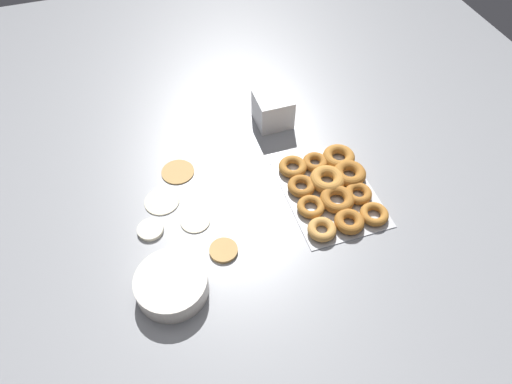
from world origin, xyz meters
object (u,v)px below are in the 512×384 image
object	(u,v)px
donut_tray	(332,188)
batter_bowl	(172,285)
pancake_4	(162,201)
pancake_2	(224,250)
container_stack	(273,109)
pancake_3	(195,220)
pancake_0	(150,230)
pancake_1	(178,171)

from	to	relation	value
donut_tray	batter_bowl	xyz separation A→B (m)	(-0.19, 0.57, 0.01)
pancake_4	batter_bowl	bearing A→B (deg)	174.95
pancake_2	pancake_4	bearing A→B (deg)	29.92
container_stack	pancake_3	bearing A→B (deg)	133.43
donut_tray	container_stack	bearing A→B (deg)	10.57
pancake_4	container_stack	xyz separation A→B (m)	(0.25, -0.47, 0.05)
pancake_0	pancake_3	xyz separation A→B (m)	(-0.01, -0.14, -0.00)
pancake_3	container_stack	bearing A→B (deg)	-46.57
pancake_2	pancake_1	bearing A→B (deg)	10.36
pancake_1	pancake_2	size ratio (longest dim) A/B	1.31
pancake_3	pancake_1	bearing A→B (deg)	2.48
batter_bowl	container_stack	size ratio (longest dim) A/B	1.59
donut_tray	batter_bowl	distance (m)	0.60
pancake_0	donut_tray	size ratio (longest dim) A/B	0.22
batter_bowl	donut_tray	bearing A→B (deg)	-71.26
pancake_4	batter_bowl	distance (m)	0.33
pancake_1	donut_tray	distance (m)	0.52
donut_tray	pancake_3	bearing A→B (deg)	87.51
pancake_1	batter_bowl	size ratio (longest dim) A/B	0.56
donut_tray	pancake_0	bearing A→B (deg)	87.35
batter_bowl	container_stack	bearing A→B (deg)	-40.80
batter_bowl	pancake_0	bearing A→B (deg)	6.66
pancake_4	donut_tray	size ratio (longest dim) A/B	0.30
pancake_2	pancake_0	bearing A→B (deg)	53.96
pancake_1	pancake_3	size ratio (longest dim) A/B	1.20
pancake_0	pancake_4	world-z (taller)	pancake_0
pancake_4	pancake_0	bearing A→B (deg)	151.98
pancake_1	pancake_3	world-z (taller)	same
pancake_2	donut_tray	distance (m)	0.42
pancake_0	batter_bowl	bearing A→B (deg)	-173.34
pancake_4	batter_bowl	size ratio (longest dim) A/B	0.56
pancake_1	pancake_3	xyz separation A→B (m)	(-0.22, -0.01, -0.00)
pancake_0	batter_bowl	xyz separation A→B (m)	(-0.22, -0.03, 0.03)
pancake_3	container_stack	distance (m)	0.53
pancake_1	container_stack	distance (m)	0.42
container_stack	pancake_4	bearing A→B (deg)	118.43
pancake_0	container_stack	size ratio (longest dim) A/B	0.64
pancake_1	pancake_3	bearing A→B (deg)	-177.52
pancake_1	container_stack	xyz separation A→B (m)	(0.14, -0.39, 0.05)
pancake_2	donut_tray	world-z (taller)	donut_tray
pancake_4	container_stack	size ratio (longest dim) A/B	0.89
pancake_0	batter_bowl	distance (m)	0.22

